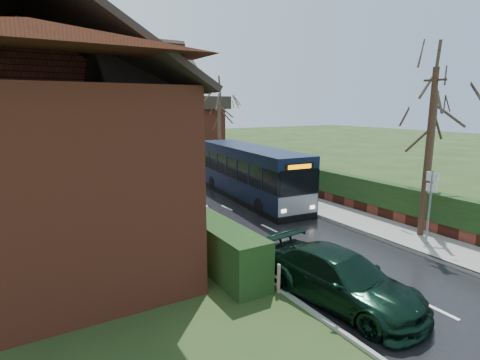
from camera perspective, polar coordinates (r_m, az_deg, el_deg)
ground at (r=15.64m, az=8.70°, el=-9.36°), size 140.00×140.00×0.00m
road at (r=23.87m, az=-6.62°, el=-2.05°), size 6.00×100.00×0.02m
pavement at (r=25.82m, az=2.02°, el=-0.83°), size 2.50×100.00×0.14m
kerb_right at (r=25.21m, az=-0.28°, el=-1.12°), size 0.12×100.00×0.14m
kerb_left at (r=22.84m, az=-13.63°, el=-2.80°), size 0.12×100.00×0.10m
front_hedge at (r=17.79m, az=-11.60°, el=-4.21°), size 1.20×16.00×1.60m
picket_fence at (r=18.12m, az=-9.31°, el=-4.99°), size 0.10×16.00×0.90m
right_wall_hedge at (r=26.50m, az=4.86°, el=1.54°), size 0.60×50.00×1.80m
brick_house at (r=16.09m, az=-28.41°, el=6.00°), size 9.30×14.60×10.30m
bus at (r=22.10m, az=1.53°, el=1.00°), size 3.23×10.40×3.11m
car_silver at (r=16.99m, az=-6.54°, el=-5.34°), size 2.34×4.02×1.29m
car_green at (r=11.21m, az=15.11°, el=-14.25°), size 2.58×5.15×1.44m
car_distant at (r=47.47m, az=-17.12°, el=4.97°), size 2.59×4.41×1.37m
bus_stop_sign at (r=16.09m, az=27.02°, el=-2.42°), size 0.09×0.46×3.05m
telegraph_pole at (r=16.92m, az=26.70°, el=3.42°), size 0.24×0.90×6.95m
tree_right_near at (r=18.92m, az=27.78°, el=13.10°), size 4.03×4.03×8.70m
tree_right_far at (r=34.06m, az=-3.22°, el=12.70°), size 4.39×4.39×8.49m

